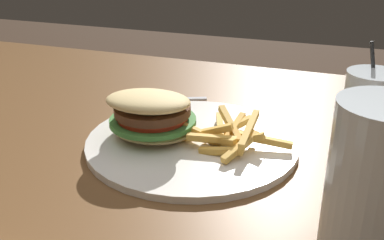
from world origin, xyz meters
TOP-DOWN VIEW (x-y plane):
  - meal_plate_near at (-0.08, -0.14)m, footprint 0.30×0.30m
  - beer_glass at (-0.34, -0.00)m, footprint 0.09×0.09m
  - juice_glass at (-0.33, -0.17)m, footprint 0.07×0.07m
  - spoon at (0.04, -0.29)m, footprint 0.15×0.08m

SIDE VIEW (x-z plane):
  - spoon at x=0.04m, z-range 0.76..0.77m
  - meal_plate_near at x=-0.08m, z-range 0.74..0.83m
  - juice_glass at x=-0.33m, z-range 0.74..0.90m
  - beer_glass at x=-0.34m, z-range 0.75..0.91m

